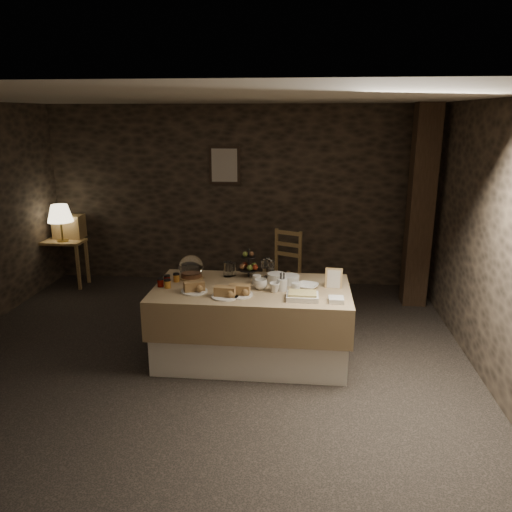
# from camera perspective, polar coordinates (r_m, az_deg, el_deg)

# --- Properties ---
(ground_plane) EXTENTS (5.50, 5.00, 0.01)m
(ground_plane) POSITION_cam_1_polar(r_m,az_deg,el_deg) (5.40, -5.90, -11.21)
(ground_plane) COLOR black
(ground_plane) RESTS_ON ground
(room_shell) EXTENTS (5.52, 5.02, 2.60)m
(room_shell) POSITION_cam_1_polar(r_m,az_deg,el_deg) (4.90, -6.41, 5.29)
(room_shell) COLOR black
(room_shell) RESTS_ON ground
(buffet_table) EXTENTS (1.97, 1.04, 0.78)m
(buffet_table) POSITION_cam_1_polar(r_m,az_deg,el_deg) (5.14, -0.50, -7.09)
(buffet_table) COLOR silver
(buffet_table) RESTS_ON ground_plane
(console_table) EXTENTS (0.64, 0.37, 0.69)m
(console_table) POSITION_cam_1_polar(r_m,az_deg,el_deg) (7.81, -21.28, 0.74)
(console_table) COLOR olive
(console_table) RESTS_ON ground_plane
(table_lamp) EXTENTS (0.36, 0.36, 0.53)m
(table_lamp) POSITION_cam_1_polar(r_m,az_deg,el_deg) (7.64, -21.50, 4.51)
(table_lamp) COLOR #A78C3E
(table_lamp) RESTS_ON console_table
(wine_rack) EXTENTS (0.42, 0.26, 0.34)m
(wine_rack) POSITION_cam_1_polar(r_m,az_deg,el_deg) (7.88, -20.59, 3.19)
(wine_rack) COLOR olive
(wine_rack) RESTS_ON console_table
(chair) EXTENTS (0.56, 0.55, 0.71)m
(chair) POSITION_cam_1_polar(r_m,az_deg,el_deg) (6.93, 3.03, -1.33)
(chair) COLOR olive
(chair) RESTS_ON ground_plane
(timber_column) EXTENTS (0.30, 0.30, 2.60)m
(timber_column) POSITION_cam_1_polar(r_m,az_deg,el_deg) (6.77, 18.27, 5.27)
(timber_column) COLOR black
(timber_column) RESTS_ON ground_plane
(framed_picture) EXTENTS (0.45, 0.04, 0.55)m
(framed_picture) POSITION_cam_1_polar(r_m,az_deg,el_deg) (7.30, -3.61, 10.32)
(framed_picture) COLOR #2E2219
(framed_picture) RESTS_ON room_shell
(plate_stack_a) EXTENTS (0.19, 0.19, 0.10)m
(plate_stack_a) POSITION_cam_1_polar(r_m,az_deg,el_deg) (5.14, 2.36, -2.54)
(plate_stack_a) COLOR silver
(plate_stack_a) RESTS_ON buffet_table
(plate_stack_b) EXTENTS (0.20, 0.20, 0.08)m
(plate_stack_b) POSITION_cam_1_polar(r_m,az_deg,el_deg) (5.14, 3.84, -2.66)
(plate_stack_b) COLOR silver
(plate_stack_b) RESTS_ON buffet_table
(cutlery_holder) EXTENTS (0.10, 0.10, 0.12)m
(cutlery_holder) POSITION_cam_1_polar(r_m,az_deg,el_deg) (4.92, 3.01, -3.29)
(cutlery_holder) COLOR silver
(cutlery_holder) RESTS_ON buffet_table
(cup_a) EXTENTS (0.17, 0.17, 0.10)m
(cup_a) POSITION_cam_1_polar(r_m,az_deg,el_deg) (4.95, 0.54, -3.25)
(cup_a) COLOR silver
(cup_a) RESTS_ON buffet_table
(cup_b) EXTENTS (0.12, 0.12, 0.09)m
(cup_b) POSITION_cam_1_polar(r_m,az_deg,el_deg) (4.88, 2.13, -3.61)
(cup_b) COLOR silver
(cup_b) RESTS_ON buffet_table
(mug_c) EXTENTS (0.09, 0.09, 0.09)m
(mug_c) POSITION_cam_1_polar(r_m,az_deg,el_deg) (5.10, 0.09, -2.71)
(mug_c) COLOR silver
(mug_c) RESTS_ON buffet_table
(mug_d) EXTENTS (0.08, 0.08, 0.09)m
(mug_d) POSITION_cam_1_polar(r_m,az_deg,el_deg) (4.90, 4.57, -3.59)
(mug_d) COLOR silver
(mug_d) RESTS_ON buffet_table
(bowl) EXTENTS (0.27, 0.27, 0.05)m
(bowl) POSITION_cam_1_polar(r_m,az_deg,el_deg) (4.99, 5.87, -3.50)
(bowl) COLOR silver
(bowl) RESTS_ON buffet_table
(cake_dome) EXTENTS (0.26, 0.26, 0.26)m
(cake_dome) POSITION_cam_1_polar(r_m,az_deg,el_deg) (5.32, -7.43, -1.42)
(cake_dome) COLOR olive
(cake_dome) RESTS_ON buffet_table
(fruit_stand) EXTENTS (0.22, 0.22, 0.31)m
(fruit_stand) POSITION_cam_1_polar(r_m,az_deg,el_deg) (5.31, -0.81, -1.12)
(fruit_stand) COLOR black
(fruit_stand) RESTS_ON buffet_table
(bread_platter_left) EXTENTS (0.26, 0.26, 0.11)m
(bread_platter_left) POSITION_cam_1_polar(r_m,az_deg,el_deg) (4.92, -7.07, -3.66)
(bread_platter_left) COLOR silver
(bread_platter_left) RESTS_ON buffet_table
(bread_platter_center) EXTENTS (0.26, 0.26, 0.11)m
(bread_platter_center) POSITION_cam_1_polar(r_m,az_deg,el_deg) (4.75, -3.57, -4.26)
(bread_platter_center) COLOR silver
(bread_platter_center) RESTS_ON buffet_table
(bread_platter_right) EXTENTS (0.26, 0.26, 0.11)m
(bread_platter_right) POSITION_cam_1_polar(r_m,az_deg,el_deg) (4.80, -1.91, -4.05)
(bread_platter_right) COLOR silver
(bread_platter_right) RESTS_ON buffet_table
(jam_jars) EXTENTS (0.18, 0.26, 0.07)m
(jam_jars) POSITION_cam_1_polar(r_m,az_deg,el_deg) (5.16, -10.03, -2.86)
(jam_jars) COLOR #640C05
(jam_jars) RESTS_ON buffet_table
(tart_dish) EXTENTS (0.30, 0.22, 0.07)m
(tart_dish) POSITION_cam_1_polar(r_m,az_deg,el_deg) (4.71, 5.32, -4.57)
(tart_dish) COLOR silver
(tart_dish) RESTS_ON buffet_table
(square_dish) EXTENTS (0.14, 0.14, 0.04)m
(square_dish) POSITION_cam_1_polar(r_m,az_deg,el_deg) (4.69, 9.15, -4.96)
(square_dish) COLOR silver
(square_dish) RESTS_ON buffet_table
(menu_frame) EXTENTS (0.18, 0.08, 0.22)m
(menu_frame) POSITION_cam_1_polar(r_m,az_deg,el_deg) (5.05, 8.87, -2.61)
(menu_frame) COLOR olive
(menu_frame) RESTS_ON buffet_table
(storage_jar_a) EXTENTS (0.10, 0.10, 0.16)m
(storage_jar_a) POSITION_cam_1_polar(r_m,az_deg,el_deg) (5.34, -3.22, -1.50)
(storage_jar_a) COLOR white
(storage_jar_a) RESTS_ON buffet_table
(storage_jar_b) EXTENTS (0.09, 0.09, 0.14)m
(storage_jar_b) POSITION_cam_1_polar(r_m,az_deg,el_deg) (5.37, -2.78, -1.52)
(storage_jar_b) COLOR white
(storage_jar_b) RESTS_ON buffet_table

